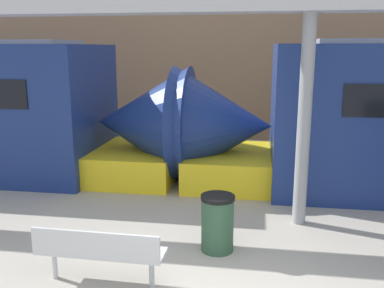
{
  "coord_description": "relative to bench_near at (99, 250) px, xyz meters",
  "views": [
    {
      "loc": [
        0.71,
        -4.17,
        3.03
      ],
      "look_at": [
        -0.4,
        2.96,
        1.4
      ],
      "focal_mm": 40.0,
      "sensor_mm": 36.0,
      "label": 1
    }
  ],
  "objects": [
    {
      "name": "station_wall",
      "position": [
        1.24,
        9.5,
        2.0
      ],
      "size": [
        56.0,
        0.2,
        5.0
      ],
      "primitive_type": "cube",
      "color": "#937051",
      "rests_on": "ground_plane"
    },
    {
      "name": "bench_near",
      "position": [
        0.0,
        0.0,
        0.0
      ],
      "size": [
        1.68,
        0.47,
        0.81
      ],
      "rotation": [
        0.0,
        0.0,
        -0.02
      ],
      "color": "silver",
      "rests_on": "ground_plane"
    },
    {
      "name": "trash_bin",
      "position": [
        1.4,
        1.23,
        -0.06
      ],
      "size": [
        0.51,
        0.51,
        0.88
      ],
      "color": "#2D5138",
      "rests_on": "ground_plane"
    },
    {
      "name": "support_column_near",
      "position": [
        2.73,
        2.51,
        1.29
      ],
      "size": [
        0.23,
        0.23,
        3.58
      ],
      "primitive_type": "cylinder",
      "color": "gray",
      "rests_on": "ground_plane"
    },
    {
      "name": "canopy_beam",
      "position": [
        2.73,
        2.51,
        3.22
      ],
      "size": [
        28.0,
        0.6,
        0.28
      ],
      "primitive_type": "cube",
      "color": "#B7B7BC",
      "rests_on": "support_column_near"
    }
  ]
}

